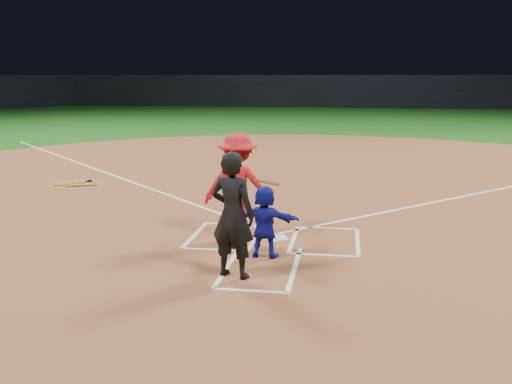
# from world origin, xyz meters

# --- Properties ---
(ground) EXTENTS (120.00, 120.00, 0.00)m
(ground) POSITION_xyz_m (0.00, 0.00, 0.00)
(ground) COLOR #124912
(ground) RESTS_ON ground
(home_plate_dirt) EXTENTS (28.00, 28.00, 0.01)m
(home_plate_dirt) POSITION_xyz_m (0.00, 6.00, 0.01)
(home_plate_dirt) COLOR brown
(home_plate_dirt) RESTS_ON ground
(stadium_wall_far) EXTENTS (80.00, 1.20, 3.20)m
(stadium_wall_far) POSITION_xyz_m (0.00, 48.00, 1.60)
(stadium_wall_far) COLOR black
(stadium_wall_far) RESTS_ON ground
(home_plate) EXTENTS (0.60, 0.60, 0.02)m
(home_plate) POSITION_xyz_m (0.00, 0.00, 0.02)
(home_plate) COLOR white
(home_plate) RESTS_ON home_plate_dirt
(on_deck_circle) EXTENTS (1.70, 1.70, 0.01)m
(on_deck_circle) POSITION_xyz_m (-6.41, 4.64, 0.02)
(on_deck_circle) COLOR brown
(on_deck_circle) RESTS_ON home_plate_dirt
(on_deck_logo) EXTENTS (0.80, 0.80, 0.00)m
(on_deck_logo) POSITION_xyz_m (-6.41, 4.64, 0.02)
(on_deck_logo) COLOR #C48F17
(on_deck_logo) RESTS_ON on_deck_circle
(on_deck_bat_a) EXTENTS (0.15, 0.84, 0.06)m
(on_deck_bat_a) POSITION_xyz_m (-6.26, 4.89, 0.05)
(on_deck_bat_a) COLOR brown
(on_deck_bat_a) RESTS_ON on_deck_circle
(on_deck_bat_b) EXTENTS (0.53, 0.73, 0.06)m
(on_deck_bat_b) POSITION_xyz_m (-6.61, 4.54, 0.05)
(on_deck_bat_b) COLOR #A17B3B
(on_deck_bat_b) RESTS_ON on_deck_circle
(on_deck_bat_c) EXTENTS (0.78, 0.42, 0.06)m
(on_deck_bat_c) POSITION_xyz_m (-6.11, 4.34, 0.05)
(on_deck_bat_c) COLOR #9E6439
(on_deck_bat_c) RESTS_ON on_deck_circle
(bat_weight_donut) EXTENTS (0.19, 0.19, 0.05)m
(bat_weight_donut) POSITION_xyz_m (-6.21, 5.04, 0.05)
(bat_weight_donut) COLOR black
(bat_weight_donut) RESTS_ON on_deck_circle
(catcher) EXTENTS (1.20, 0.47, 1.26)m
(catcher) POSITION_xyz_m (-0.02, -1.17, 0.64)
(catcher) COLOR #121699
(catcher) RESTS_ON home_plate_dirt
(umpire) EXTENTS (0.83, 0.66, 1.99)m
(umpire) POSITION_xyz_m (-0.37, -2.23, 1.00)
(umpire) COLOR black
(umpire) RESTS_ON home_plate_dirt
(chalk_markings) EXTENTS (28.35, 17.32, 0.01)m
(chalk_markings) POSITION_xyz_m (0.00, 5.29, 0.01)
(chalk_markings) COLOR white
(chalk_markings) RESTS_ON home_plate_dirt
(batter_at_plate) EXTENTS (1.47, 0.95, 2.03)m
(batter_at_plate) POSITION_xyz_m (-0.71, -0.04, 1.03)
(batter_at_plate) COLOR red
(batter_at_plate) RESTS_ON home_plate_dirt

